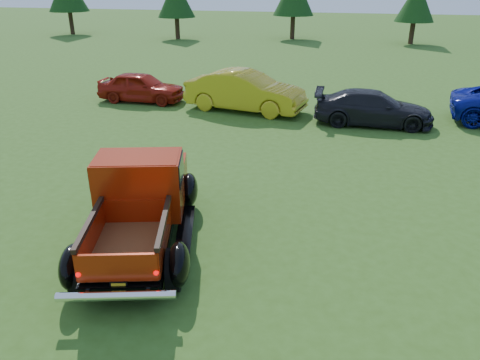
{
  "coord_description": "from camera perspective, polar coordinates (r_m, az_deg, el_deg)",
  "views": [
    {
      "loc": [
        1.57,
        -8.04,
        4.79
      ],
      "look_at": [
        -0.3,
        0.2,
        1.06
      ],
      "focal_mm": 35.0,
      "sensor_mm": 36.0,
      "label": 1
    }
  ],
  "objects": [
    {
      "name": "pickup_truck",
      "position": [
        9.3,
        -11.95,
        -2.21
      ],
      "size": [
        3.05,
        4.79,
        1.67
      ],
      "rotation": [
        0.0,
        0.0,
        0.26
      ],
      "color": "black",
      "rests_on": "ground"
    },
    {
      "name": "show_car_yellow",
      "position": [
        17.93,
        0.64,
        10.77
      ],
      "size": [
        4.73,
        2.41,
        1.49
      ],
      "primitive_type": "imported",
      "rotation": [
        0.0,
        0.0,
        1.38
      ],
      "color": "gold",
      "rests_on": "ground"
    },
    {
      "name": "tree_mid_right",
      "position": [
        38.34,
        20.69,
        19.69
      ],
      "size": [
        2.82,
        2.82,
        4.4
      ],
      "color": "#332114",
      "rests_on": "ground"
    },
    {
      "name": "ground",
      "position": [
        9.49,
        1.53,
        -6.53
      ],
      "size": [
        120.0,
        120.0,
        0.0
      ],
      "primitive_type": "plane",
      "color": "#325418",
      "rests_on": "ground"
    },
    {
      "name": "show_car_grey",
      "position": [
        16.87,
        15.93,
        8.45
      ],
      "size": [
        4.01,
        1.64,
        1.16
      ],
      "primitive_type": "imported",
      "rotation": [
        0.0,
        0.0,
        1.57
      ],
      "color": "black",
      "rests_on": "ground"
    },
    {
      "name": "show_car_red",
      "position": [
        19.75,
        -11.95,
        11.04
      ],
      "size": [
        3.5,
        1.46,
        1.19
      ],
      "primitive_type": "imported",
      "rotation": [
        0.0,
        0.0,
        1.56
      ],
      "color": "maroon",
      "rests_on": "ground"
    }
  ]
}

